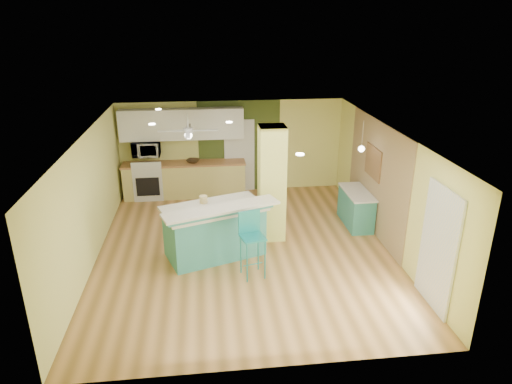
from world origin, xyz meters
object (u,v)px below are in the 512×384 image
(fruit_bowl, at_px, (193,161))
(canister, at_px, (204,199))
(side_counter, at_px, (356,208))
(peninsula, at_px, (215,230))
(bar_stool, at_px, (251,234))

(fruit_bowl, relative_size, canister, 2.11)
(side_counter, distance_m, canister, 3.67)
(canister, bearing_deg, peninsula, -53.51)
(peninsula, relative_size, fruit_bowl, 6.98)
(bar_stool, distance_m, fruit_bowl, 4.33)
(bar_stool, height_order, side_counter, bar_stool)
(side_counter, height_order, fruit_bowl, fruit_bowl)
(fruit_bowl, height_order, canister, canister)
(side_counter, bearing_deg, fruit_bowl, 148.88)
(bar_stool, xyz_separation_m, fruit_bowl, (-1.11, 4.18, 0.14))
(bar_stool, height_order, canister, bar_stool)
(side_counter, height_order, canister, canister)
(peninsula, distance_m, canister, 0.66)
(bar_stool, distance_m, canister, 1.41)
(side_counter, relative_size, canister, 7.81)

